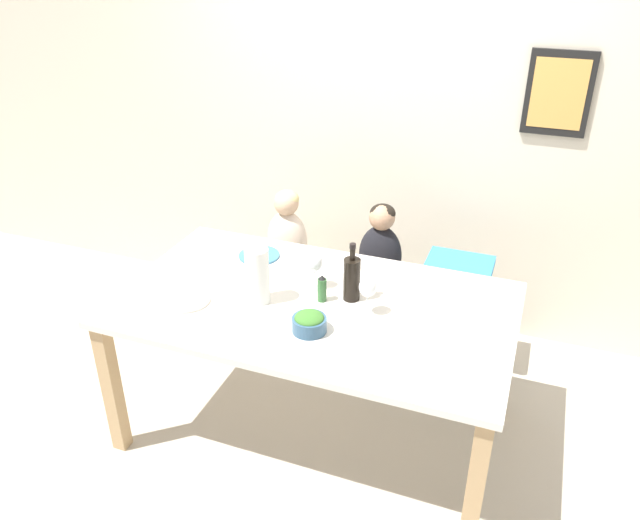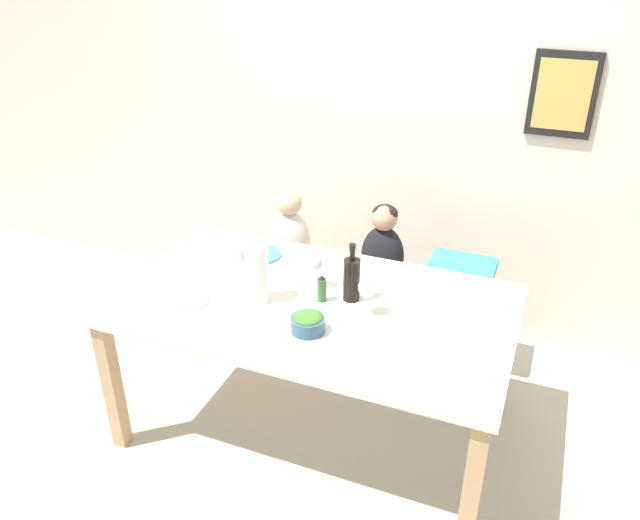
# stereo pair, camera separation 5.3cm
# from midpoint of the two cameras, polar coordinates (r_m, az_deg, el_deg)

# --- Properties ---
(ground_plane) EXTENTS (14.00, 14.00, 0.00)m
(ground_plane) POSITION_cam_midpoint_polar(r_m,az_deg,el_deg) (3.39, -0.95, -14.91)
(ground_plane) COLOR #BCB2A3
(wall_back) EXTENTS (10.00, 0.09, 2.70)m
(wall_back) POSITION_cam_midpoint_polar(r_m,az_deg,el_deg) (3.80, 6.12, 13.36)
(wall_back) COLOR beige
(wall_back) RESTS_ON ground_plane
(dining_table) EXTENTS (1.84, 1.06, 0.77)m
(dining_table) POSITION_cam_midpoint_polar(r_m,az_deg,el_deg) (2.96, -1.05, -5.20)
(dining_table) COLOR silver
(dining_table) RESTS_ON ground_plane
(chair_far_left) EXTENTS (0.42, 0.39, 0.47)m
(chair_far_left) POSITION_cam_midpoint_polar(r_m,az_deg,el_deg) (3.87, -3.30, -1.50)
(chair_far_left) COLOR silver
(chair_far_left) RESTS_ON ground_plane
(chair_far_center) EXTENTS (0.42, 0.39, 0.47)m
(chair_far_center) POSITION_cam_midpoint_polar(r_m,az_deg,el_deg) (3.71, 4.93, -3.06)
(chair_far_center) COLOR silver
(chair_far_center) RESTS_ON ground_plane
(chair_right_highchair) EXTENTS (0.36, 0.33, 0.68)m
(chair_right_highchair) POSITION_cam_midpoint_polar(r_m,az_deg,el_deg) (3.56, 11.95, -2.42)
(chair_right_highchair) COLOR silver
(chair_right_highchair) RESTS_ON ground_plane
(person_child_left) EXTENTS (0.25, 0.17, 0.49)m
(person_child_left) POSITION_cam_midpoint_polar(r_m,az_deg,el_deg) (3.73, -3.43, 2.74)
(person_child_left) COLOR beige
(person_child_left) RESTS_ON chair_far_left
(person_child_center) EXTENTS (0.25, 0.17, 0.49)m
(person_child_center) POSITION_cam_midpoint_polar(r_m,az_deg,el_deg) (3.55, 5.14, 1.32)
(person_child_center) COLOR black
(person_child_center) RESTS_ON chair_far_center
(wine_bottle) EXTENTS (0.08, 0.08, 0.29)m
(wine_bottle) POSITION_cam_midpoint_polar(r_m,az_deg,el_deg) (2.88, 2.41, -1.65)
(wine_bottle) COLOR black
(wine_bottle) RESTS_ON dining_table
(paper_towel_roll) EXTENTS (0.11, 0.11, 0.27)m
(paper_towel_roll) POSITION_cam_midpoint_polar(r_m,az_deg,el_deg) (2.87, -6.26, -1.42)
(paper_towel_roll) COLOR white
(paper_towel_roll) RESTS_ON dining_table
(wine_glass_near) EXTENTS (0.08, 0.08, 0.18)m
(wine_glass_near) POSITION_cam_midpoint_polar(r_m,az_deg,el_deg) (2.77, 3.85, -2.56)
(wine_glass_near) COLOR white
(wine_glass_near) RESTS_ON dining_table
(wine_glass_far) EXTENTS (0.08, 0.08, 0.18)m
(wine_glass_far) POSITION_cam_midpoint_polar(r_m,az_deg,el_deg) (2.96, -1.00, -0.26)
(wine_glass_far) COLOR white
(wine_glass_far) RESTS_ON dining_table
(salad_bowl_large) EXTENTS (0.15, 0.15, 0.09)m
(salad_bowl_large) POSITION_cam_midpoint_polar(r_m,az_deg,el_deg) (2.69, -1.55, -5.72)
(salad_bowl_large) COLOR #335675
(salad_bowl_large) RESTS_ON dining_table
(dinner_plate_front_left) EXTENTS (0.22, 0.22, 0.01)m
(dinner_plate_front_left) POSITION_cam_midpoint_polar(r_m,az_deg,el_deg) (2.98, -12.56, -3.64)
(dinner_plate_front_left) COLOR silver
(dinner_plate_front_left) RESTS_ON dining_table
(dinner_plate_back_left) EXTENTS (0.22, 0.22, 0.01)m
(dinner_plate_back_left) POSITION_cam_midpoint_polar(r_m,az_deg,el_deg) (3.32, -6.03, 0.43)
(dinner_plate_back_left) COLOR teal
(dinner_plate_back_left) RESTS_ON dining_table
(condiment_bottle_hot_sauce) EXTENTS (0.04, 0.04, 0.14)m
(condiment_bottle_hot_sauce) POSITION_cam_midpoint_polar(r_m,az_deg,el_deg) (2.89, -0.34, -2.62)
(condiment_bottle_hot_sauce) COLOR #336633
(condiment_bottle_hot_sauce) RESTS_ON dining_table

